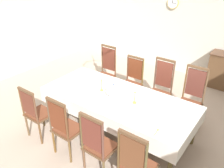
# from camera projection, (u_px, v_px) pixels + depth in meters

# --- Properties ---
(ground) EXTENTS (7.54, 6.42, 0.04)m
(ground) POSITION_uv_depth(u_px,v_px,m) (120.00, 128.00, 4.64)
(ground) COLOR #B6A18F
(back_wall) EXTENTS (7.54, 0.08, 3.18)m
(back_wall) POSITION_uv_depth(u_px,v_px,m) (191.00, 17.00, 6.19)
(back_wall) COLOR beige
(back_wall) RESTS_ON ground
(dining_table) EXTENTS (2.79, 1.20, 0.75)m
(dining_table) POSITION_uv_depth(u_px,v_px,m) (117.00, 100.00, 4.24)
(dining_table) COLOR brown
(dining_table) RESTS_ON ground
(tablecloth) EXTENTS (2.81, 1.22, 0.30)m
(tablecloth) POSITION_uv_depth(u_px,v_px,m) (117.00, 100.00, 4.23)
(tablecloth) COLOR white
(tablecloth) RESTS_ON dining_table
(chair_south_a) EXTENTS (0.44, 0.42, 1.05)m
(chair_south_a) POSITION_uv_depth(u_px,v_px,m) (36.00, 112.00, 4.14)
(chair_south_a) COLOR brown
(chair_south_a) RESTS_ON ground
(chair_north_a) EXTENTS (0.44, 0.42, 1.19)m
(chair_north_a) POSITION_uv_depth(u_px,v_px,m) (106.00, 71.00, 5.55)
(chair_north_a) COLOR brown
(chair_north_a) RESTS_ON ground
(chair_south_b) EXTENTS (0.44, 0.42, 1.12)m
(chair_south_b) POSITION_uv_depth(u_px,v_px,m) (65.00, 126.00, 3.75)
(chair_south_b) COLOR brown
(chair_south_b) RESTS_ON ground
(chair_north_b) EXTENTS (0.44, 0.42, 1.10)m
(chair_north_b) POSITION_uv_depth(u_px,v_px,m) (132.00, 81.00, 5.17)
(chair_north_b) COLOR brown
(chair_north_b) RESTS_ON ground
(chair_south_c) EXTENTS (0.44, 0.42, 1.12)m
(chair_south_c) POSITION_uv_depth(u_px,v_px,m) (98.00, 144.00, 3.38)
(chair_south_c) COLOR brown
(chair_south_c) RESTS_ON ground
(chair_north_c) EXTENTS (0.44, 0.42, 1.21)m
(chair_north_c) POSITION_uv_depth(u_px,v_px,m) (160.00, 88.00, 4.80)
(chair_north_c) COLOR brown
(chair_north_c) RESTS_ON ground
(chair_south_d) EXTENTS (0.44, 0.42, 1.15)m
(chair_south_d) POSITION_uv_depth(u_px,v_px,m) (136.00, 164.00, 3.04)
(chair_south_d) COLOR brown
(chair_south_d) RESTS_ON ground
(chair_north_d) EXTENTS (0.44, 0.42, 1.21)m
(chair_north_d) POSITION_uv_depth(u_px,v_px,m) (191.00, 98.00, 4.46)
(chair_north_d) COLOR brown
(chair_north_d) RESTS_ON ground
(soup_tureen) EXTENTS (0.29, 0.29, 0.23)m
(soup_tureen) POSITION_uv_depth(u_px,v_px,m) (114.00, 90.00, 4.19)
(soup_tureen) COLOR white
(soup_tureen) RESTS_ON tablecloth
(candlestick_west) EXTENTS (0.07, 0.07, 0.35)m
(candlestick_west) POSITION_uv_depth(u_px,v_px,m) (102.00, 84.00, 4.33)
(candlestick_west) COLOR gold
(candlestick_west) RESTS_ON tablecloth
(candlestick_east) EXTENTS (0.07, 0.07, 0.33)m
(candlestick_east) POSITION_uv_depth(u_px,v_px,m) (135.00, 96.00, 3.95)
(candlestick_east) COLOR gold
(candlestick_east) RESTS_ON tablecloth
(bowl_near_left) EXTENTS (0.16, 0.16, 0.03)m
(bowl_near_left) POSITION_uv_depth(u_px,v_px,m) (150.00, 128.00, 3.39)
(bowl_near_left) COLOR white
(bowl_near_left) RESTS_ON tablecloth
(bowl_near_right) EXTENTS (0.19, 0.19, 0.05)m
(bowl_near_right) POSITION_uv_depth(u_px,v_px,m) (81.00, 97.00, 4.15)
(bowl_near_right) COLOR white
(bowl_near_right) RESTS_ON tablecloth
(bowl_far_left) EXTENTS (0.20, 0.20, 0.05)m
(bowl_far_left) POSITION_uv_depth(u_px,v_px,m) (62.00, 90.00, 4.35)
(bowl_far_left) COLOR white
(bowl_far_left) RESTS_ON tablecloth
(spoon_primary) EXTENTS (0.03, 0.18, 0.01)m
(spoon_primary) POSITION_uv_depth(u_px,v_px,m) (157.00, 131.00, 3.36)
(spoon_primary) COLOR gold
(spoon_primary) RESTS_ON tablecloth
(spoon_secondary) EXTENTS (0.03, 0.18, 0.01)m
(spoon_secondary) POSITION_uv_depth(u_px,v_px,m) (77.00, 95.00, 4.24)
(spoon_secondary) COLOR gold
(spoon_secondary) RESTS_ON tablecloth
(mounted_clock) EXTENTS (0.31, 0.06, 0.31)m
(mounted_clock) POSITION_uv_depth(u_px,v_px,m) (173.00, 3.00, 6.25)
(mounted_clock) COLOR #D1B251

